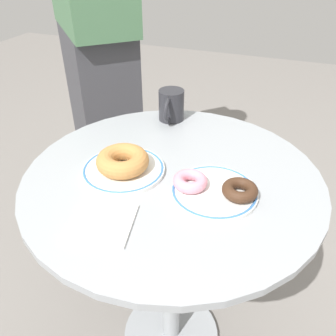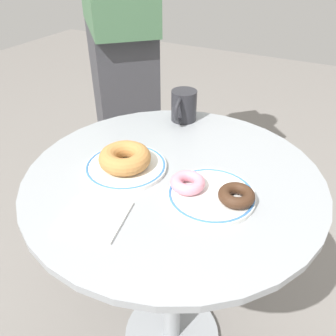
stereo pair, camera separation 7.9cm
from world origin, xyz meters
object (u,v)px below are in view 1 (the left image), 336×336
plate_left (124,169)px  plate_right (214,191)px  donut_old_fashioned (123,161)px  donut_chocolate (240,190)px  paper_napkin (101,222)px  person_figure (97,50)px  coffee_mug (171,106)px  donut_pink_frosted (190,181)px  cafe_table (172,231)px

plate_left → plate_right: same height
plate_left → donut_old_fashioned: 0.03m
donut_chocolate → paper_napkin: donut_chocolate is taller
person_figure → paper_napkin: bearing=-59.7°
donut_old_fashioned → donut_chocolate: size_ratio=1.62×
donut_chocolate → coffee_mug: coffee_mug is taller
paper_napkin → plate_left: bearing=102.9°
plate_left → person_figure: person_figure is taller
plate_right → coffee_mug: (-0.22, 0.31, 0.04)m
donut_old_fashioned → donut_chocolate: 0.28m
donut_pink_frosted → paper_napkin: 0.21m
donut_chocolate → plate_right: bearing=-179.1°
cafe_table → plate_right: (0.11, -0.04, 0.20)m
paper_napkin → coffee_mug: (-0.03, 0.48, 0.04)m
plate_left → paper_napkin: bearing=-77.1°
cafe_table → donut_old_fashioned: bearing=-161.6°
paper_napkin → person_figure: person_figure is taller
donut_pink_frosted → person_figure: size_ratio=0.05×
plate_right → paper_napkin: size_ratio=1.55×
coffee_mug → person_figure: person_figure is taller
coffee_mug → donut_old_fashioned: bearing=-91.6°
plate_right → donut_old_fashioned: size_ratio=1.53×
donut_pink_frosted → person_figure: 0.80m
cafe_table → person_figure: person_figure is taller
donut_pink_frosted → paper_napkin: bearing=-128.4°
donut_chocolate → donut_pink_frosted: size_ratio=1.00×
cafe_table → paper_napkin: 0.30m
donut_chocolate → coffee_mug: (-0.27, 0.31, 0.02)m
donut_chocolate → person_figure: person_figure is taller
coffee_mug → person_figure: (-0.40, 0.25, 0.06)m
coffee_mug → person_figure: bearing=147.4°
donut_old_fashioned → plate_right: bearing=-0.8°
donut_chocolate → donut_pink_frosted: 0.11m
plate_right → plate_left: bearing=178.6°
donut_pink_frosted → person_figure: bearing=134.5°
paper_napkin → plate_right: bearing=42.8°
donut_pink_frosted → donut_old_fashioned: bearing=176.8°
plate_right → donut_pink_frosted: 0.06m
plate_right → paper_napkin: plate_right is taller
cafe_table → coffee_mug: bearing=111.1°
plate_left → paper_napkin: plate_left is taller
plate_left → donut_pink_frosted: 0.17m
cafe_table → paper_napkin: paper_napkin is taller
plate_left → coffee_mug: (0.01, 0.30, 0.04)m
donut_old_fashioned → paper_napkin: 0.18m
cafe_table → donut_pink_frosted: donut_pink_frosted is taller
plate_left → cafe_table: bearing=17.1°
cafe_table → person_figure: (-0.50, 0.52, 0.30)m
donut_old_fashioned → paper_napkin: bearing=-77.2°
donut_pink_frosted → paper_napkin: (-0.13, -0.17, -0.02)m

